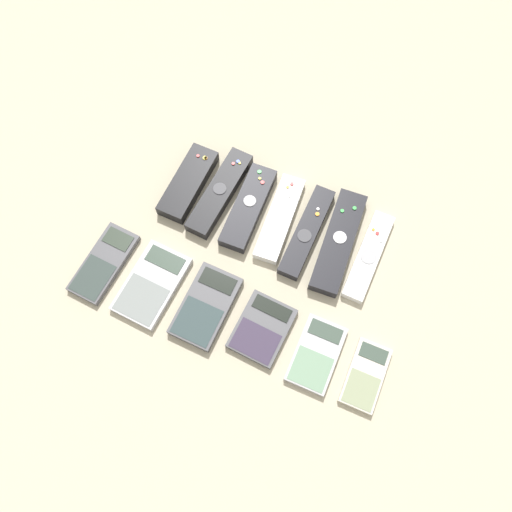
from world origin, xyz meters
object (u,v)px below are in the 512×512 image
object	(u,v)px
calculator_4	(316,354)
remote_6	(368,256)
remote_3	(280,218)
calculator_3	(262,329)
remote_0	(188,183)
calculator_0	(104,263)
remote_5	(338,242)
calculator_2	(206,306)
calculator_5	(366,375)
remote_2	(248,207)
remote_4	(307,232)
calculator_1	(152,284)
remote_1	(220,192)

from	to	relation	value
calculator_4	remote_6	bearing A→B (deg)	83.70
remote_3	calculator_3	xyz separation A→B (m)	(0.05, -0.22, -0.00)
remote_6	calculator_3	bearing A→B (deg)	-120.86
remote_0	calculator_0	size ratio (longest dim) A/B	1.06
remote_5	calculator_2	xyz separation A→B (m)	(-0.18, -0.21, -0.00)
calculator_4	remote_0	bearing A→B (deg)	149.06
calculator_0	remote_0	bearing A→B (deg)	74.97
calculator_5	remote_2	bearing A→B (deg)	145.51
remote_6	calculator_3	world-z (taller)	remote_6
remote_4	remote_6	distance (m)	0.13
remote_0	calculator_1	xyz separation A→B (m)	(0.03, -0.22, -0.01)
remote_4	calculator_1	bearing A→B (deg)	-135.72
remote_6	calculator_1	bearing A→B (deg)	-147.63
remote_6	calculator_1	distance (m)	0.41
calculator_1	calculator_3	world-z (taller)	same
calculator_0	calculator_4	bearing A→B (deg)	3.37
remote_6	calculator_1	size ratio (longest dim) A/B	1.19
calculator_3	remote_1	bearing A→B (deg)	133.75
calculator_0	calculator_1	distance (m)	0.10
calculator_4	calculator_5	xyz separation A→B (m)	(0.09, -0.00, -0.00)
remote_3	calculator_0	distance (m)	0.35
remote_2	remote_4	world-z (taller)	remote_2
calculator_1	calculator_5	size ratio (longest dim) A/B	1.31
remote_4	calculator_5	xyz separation A→B (m)	(0.19, -0.21, -0.00)
calculator_5	remote_4	bearing A→B (deg)	131.89
remote_2	remote_6	distance (m)	0.25
remote_1	remote_2	distance (m)	0.07
remote_3	remote_4	bearing A→B (deg)	-10.38
calculator_2	calculator_1	bearing A→B (deg)	-177.53
calculator_0	calculator_1	bearing A→B (deg)	2.64
remote_2	remote_5	distance (m)	0.19
remote_0	remote_3	xyz separation A→B (m)	(0.20, 0.00, -0.00)
remote_0	calculator_0	world-z (taller)	remote_0
remote_1	remote_6	bearing A→B (deg)	2.20
remote_4	calculator_5	world-z (taller)	remote_4
calculator_3	calculator_5	distance (m)	0.20
calculator_1	calculator_3	distance (m)	0.22
calculator_2	calculator_4	bearing A→B (deg)	1.03
remote_6	calculator_2	bearing A→B (deg)	-137.60
calculator_3	calculator_4	world-z (taller)	same
remote_0	remote_5	xyz separation A→B (m)	(0.32, -0.00, -0.00)
remote_0	calculator_3	size ratio (longest dim) A/B	1.36
remote_3	remote_6	xyz separation A→B (m)	(0.19, -0.01, -0.00)
remote_0	calculator_0	bearing A→B (deg)	-107.49
remote_2	calculator_0	distance (m)	0.30
calculator_0	calculator_5	size ratio (longest dim) A/B	1.31
remote_4	calculator_1	xyz separation A→B (m)	(-0.23, -0.21, -0.00)
remote_1	remote_6	distance (m)	0.32
calculator_1	remote_2	bearing A→B (deg)	67.89
remote_0	remote_5	world-z (taller)	remote_0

